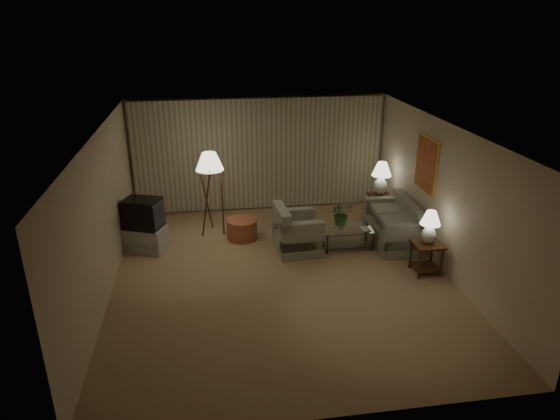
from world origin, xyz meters
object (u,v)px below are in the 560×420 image
Objects in this scene: ottoman at (242,229)px; table_lamp_far at (381,176)px; armchair at (298,234)px; vase at (341,226)px; sofa at (392,226)px; side_table_far at (379,203)px; tv_cabinet at (146,239)px; coffee_table at (348,235)px; table_lamp_near at (430,224)px; floor_lamp at (211,192)px; side_table_near at (427,253)px; crt_tv at (143,213)px.

table_lamp_far is at bearing 10.50° from ottoman.
vase is (0.88, 0.01, 0.11)m from armchair.
sofa is 2.84× the size of side_table_far.
vase is (-1.13, -0.10, 0.13)m from sofa.
side_table_far reaches higher than tv_cabinet.
tv_cabinet is at bearing -170.67° from table_lamp_far.
vase is at bearing -180.00° from coffee_table.
table_lamp_far is at bearing 176.24° from sofa.
tv_cabinet is at bearing 76.88° from armchair.
armchair is 1.32m from ottoman.
ottoman is (1.97, 0.26, -0.04)m from tv_cabinet.
coffee_table is (-1.13, 1.25, -0.70)m from table_lamp_near.
ottoman is (-3.08, 0.65, -0.15)m from sofa.
armchair is 2.10m from floor_lamp.
tv_cabinet is at bearing 173.05° from coffee_table.
floor_lamp reaches higher than side_table_near.
armchair reaches higher than sofa.
table_lamp_near is 0.58× the size of coffee_table.
table_lamp_far is 1.20× the size of ottoman.
table_lamp_near reaches higher than crt_tv.
table_lamp_far is (0.00, 2.60, 0.08)m from table_lamp_near.
side_table_near is at bearing 3.83° from crt_tv.
floor_lamp is at bearing 51.78° from armchair.
crt_tv is at bearing 0.00° from tv_cabinet.
side_table_far is (0.15, 1.25, 0.04)m from sofa.
ottoman is (0.61, -0.39, -0.73)m from floor_lamp.
armchair is at bearing -34.54° from floor_lamp.
floor_lamp is at bearing 148.07° from side_table_near.
armchair is 1.07× the size of tv_cabinet.
armchair is 0.93× the size of coffee_table.
coffee_table is at bearing 132.19° from side_table_near.
table_lamp_far is at bearing -135.00° from side_table_far.
side_table_near is at bearing -31.80° from ottoman.
armchair is (-2.02, -0.11, 0.02)m from sofa.
side_table_near is 0.56m from table_lamp_near.
floor_lamp reaches higher than vase.
sofa is at bearing -90.59° from armchair.
table_lamp_far is 1.95m from vase.
armchair reaches higher than coffee_table.
table_lamp_far is at bearing 90.00° from table_lamp_near.
floor_lamp is at bearing -102.69° from sofa.
coffee_table is 1.16× the size of tv_cabinet.
tv_cabinet is (-5.05, 0.40, -0.11)m from sofa.
table_lamp_near is 2.60m from table_lamp_far.
ottoman is (-3.23, -0.60, -0.18)m from side_table_far.
sofa is at bearing 96.34° from table_lamp_near.
side_table_near is at bearing -90.00° from side_table_far.
armchair is 1.57× the size of ottoman.
sofa is 1.81× the size of tv_cabinet.
table_lamp_near is 0.67× the size of tv_cabinet.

